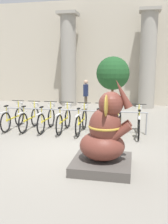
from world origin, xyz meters
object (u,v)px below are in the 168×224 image
(bicycle_5, at_px, (100,121))
(person_pedestrian, at_px, (86,93))
(bicycle_2, at_px, (47,119))
(elephant_statue, at_px, (104,139))
(bicycle_7, at_px, (139,123))
(bicycle_3, at_px, (64,120))
(bicycle_1, at_px, (30,118))
(bicycle_6, at_px, (119,123))
(potted_tree, at_px, (113,76))
(bicycle_4, at_px, (82,121))
(bicycle_0, at_px, (13,118))

(bicycle_5, distance_m, person_pedestrian, 4.23)
(bicycle_2, height_order, elephant_statue, elephant_statue)
(bicycle_7, bearing_deg, bicycle_3, -179.76)
(bicycle_1, relative_size, elephant_statue, 0.87)
(bicycle_2, relative_size, bicycle_6, 1.00)
(bicycle_2, bearing_deg, bicycle_6, -1.40)
(bicycle_1, distance_m, elephant_statue, 4.24)
(bicycle_2, xyz_separation_m, potted_tree, (2.12, 2.05, 1.45))
(bicycle_1, relative_size, bicycle_4, 1.00)
(bicycle_4, bearing_deg, bicycle_2, 177.88)
(bicycle_1, bearing_deg, bicycle_2, 0.74)
(bicycle_3, relative_size, potted_tree, 0.66)
(bicycle_2, relative_size, bicycle_5, 1.00)
(bicycle_0, distance_m, person_pedestrian, 4.47)
(potted_tree, bearing_deg, bicycle_0, -148.62)
(person_pedestrian, bearing_deg, bicycle_1, -107.51)
(bicycle_7, bearing_deg, potted_tree, 117.49)
(bicycle_1, distance_m, bicycle_5, 2.55)
(bicycle_4, bearing_deg, bicycle_0, 179.41)
(bicycle_7, bearing_deg, bicycle_0, -179.70)
(bicycle_7, xyz_separation_m, person_pedestrian, (-2.57, 3.99, 0.53))
(bicycle_6, bearing_deg, bicycle_1, 179.03)
(person_pedestrian, bearing_deg, bicycle_7, -57.20)
(bicycle_6, relative_size, potted_tree, 0.66)
(bicycle_2, height_order, bicycle_7, same)
(bicycle_1, height_order, person_pedestrian, person_pedestrian)
(bicycle_2, bearing_deg, bicycle_5, -0.28)
(bicycle_2, xyz_separation_m, bicycle_3, (0.64, -0.01, 0.00))
(elephant_statue, xyz_separation_m, potted_tree, (-0.29, 5.00, 1.19))
(bicycle_3, height_order, bicycle_4, same)
(bicycle_2, relative_size, elephant_statue, 0.87)
(bicycle_0, height_order, bicycle_1, same)
(bicycle_7, relative_size, potted_tree, 0.66)
(bicycle_0, xyz_separation_m, bicycle_5, (3.19, 0.01, 0.00))
(person_pedestrian, bearing_deg, bicycle_3, -89.77)
(bicycle_4, relative_size, bicycle_7, 1.00)
(bicycle_0, bearing_deg, bicycle_2, 0.93)
(bicycle_6, xyz_separation_m, potted_tree, (-0.43, 2.12, 1.45))
(bicycle_3, relative_size, bicycle_4, 1.00)
(bicycle_1, xyz_separation_m, bicycle_5, (2.55, -0.00, 0.00))
(potted_tree, bearing_deg, bicycle_7, -62.51)
(bicycle_1, distance_m, bicycle_6, 3.19)
(bicycle_0, bearing_deg, potted_tree, 31.38)
(bicycle_2, relative_size, bicycle_4, 1.00)
(bicycle_5, bearing_deg, bicycle_4, -176.59)
(bicycle_0, height_order, bicycle_6, same)
(bicycle_5, distance_m, bicycle_6, 0.64)
(person_pedestrian, distance_m, potted_tree, 2.62)
(bicycle_4, height_order, bicycle_5, same)
(person_pedestrian, bearing_deg, bicycle_4, -80.79)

